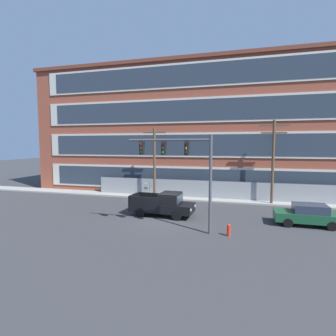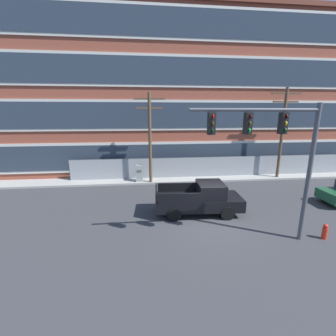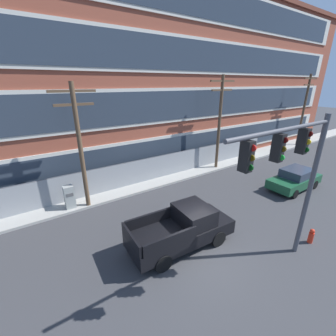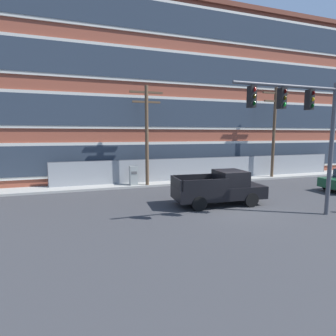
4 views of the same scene
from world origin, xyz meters
name	(u,v)px [view 4 (image 4 of 4)]	position (x,y,z in m)	size (l,w,h in m)	color
ground_plane	(234,208)	(0.00, 0.00, 0.00)	(160.00, 160.00, 0.00)	#38383A
sidewalk_building_side	(181,182)	(0.00, 8.14, 0.08)	(80.00, 2.19, 0.16)	#9E9B93
brick_mill_building	(211,100)	(5.64, 13.83, 7.68)	(50.48, 9.79, 15.34)	brown
chain_link_fence	(210,169)	(2.93, 8.50, 1.03)	(26.25, 0.06, 2.02)	gray
traffic_signal_mast	(305,119)	(2.08, -2.37, 4.70)	(5.71, 0.43, 6.43)	#4C4C51
pickup_truck_black	(220,188)	(-0.29, 1.01, 0.93)	(5.31, 2.35, 1.94)	black
utility_pole_near_corner	(147,131)	(-3.08, 7.26, 4.24)	(2.48, 0.26, 7.59)	brown
utility_pole_midblock	(274,128)	(8.76, 7.59, 4.56)	(2.71, 0.26, 8.14)	brown
electrical_cabinet	(134,176)	(-4.07, 7.58, 0.81)	(0.59, 0.53, 1.62)	#939993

